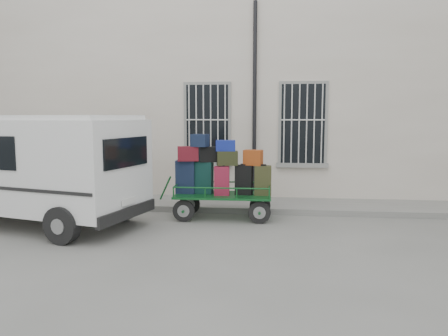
% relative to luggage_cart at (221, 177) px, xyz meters
% --- Properties ---
extents(ground, '(80.00, 80.00, 0.00)m').
position_rel_luggage_cart_xyz_m(ground, '(-0.25, -0.83, -1.02)').
color(ground, slate).
rests_on(ground, ground).
extents(building, '(24.00, 5.15, 6.00)m').
position_rel_luggage_cart_xyz_m(building, '(-0.25, 4.67, 1.98)').
color(building, beige).
rests_on(building, ground).
extents(sidewalk, '(24.00, 1.70, 0.15)m').
position_rel_luggage_cart_xyz_m(sidewalk, '(-0.25, 1.37, -0.94)').
color(sidewalk, slate).
rests_on(sidewalk, ground).
extents(luggage_cart, '(2.71, 1.08, 2.04)m').
position_rel_luggage_cart_xyz_m(luggage_cart, '(0.00, 0.00, 0.00)').
color(luggage_cart, black).
rests_on(luggage_cart, ground).
extents(van, '(5.27, 3.21, 2.49)m').
position_rel_luggage_cart_xyz_m(van, '(-4.08, -1.09, 0.41)').
color(van, white).
rests_on(van, ground).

